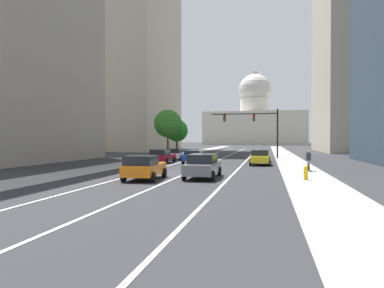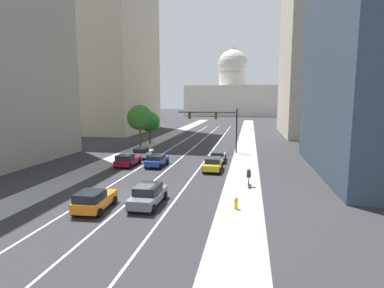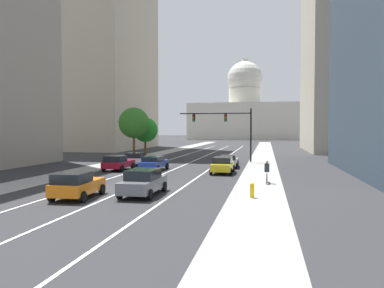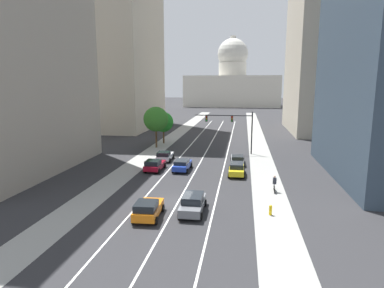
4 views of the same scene
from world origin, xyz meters
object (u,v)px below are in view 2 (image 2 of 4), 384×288
Objects in this scene: car_white at (143,153)px; car_gray at (148,195)px; car_blue at (157,160)px; cyclist at (249,177)px; capitol_building at (232,94)px; street_tree_near_left at (150,122)px; car_silver at (218,156)px; car_yellow at (213,164)px; fire_hydrant at (236,203)px; car_crimson at (127,160)px; street_tree_mid_left at (140,118)px; car_orange at (94,200)px; traffic_signal_mast at (217,121)px.

car_white is 0.88× the size of car_gray.
cyclist is at bearing -121.26° from car_blue.
capitol_building is 108.35m from street_tree_near_left.
cyclist is (4.01, -11.36, 0.13)m from car_silver.
fire_hydrant is at bearing -165.76° from car_yellow.
car_gray is 14.83m from car_crimson.
capitol_building reaches higher than car_white.
car_crimson is 16.38m from street_tree_mid_left.
car_crimson is (-10.50, 0.49, -0.03)m from car_yellow.
car_blue is 1.09× the size of car_white.
car_blue reaches higher than fire_hydrant.
capitol_building is 10.77× the size of car_crimson.
car_orange is at bearing 159.37° from car_silver.
car_silver is 0.46× the size of traffic_signal_mast.
traffic_signal_mast reaches higher than car_orange.
car_silver is at bearing 100.03° from fire_hydrant.
car_yellow is at bearing -98.56° from car_blue.
capitol_building is 112.58m from street_tree_mid_left.
car_gray is 5.14× the size of fire_hydrant.
car_blue is 6.02m from car_white.
capitol_building is 115.29m from traffic_signal_mast.
car_yellow is 4.64× the size of fire_hydrant.
street_tree_near_left is at bearing 21.72° from car_blue.
cyclist is (9.26, -133.71, -10.17)m from capitol_building.
capitol_building is 140.76m from fire_hydrant.
car_yellow reaches higher than car_crimson.
car_orange is at bearing -165.19° from car_crimson.
car_blue is (-1.75, -126.68, -10.27)m from capitol_building.
car_white is 0.97× the size of car_crimson.
car_crimson is at bearing -92.36° from capitol_building.
capitol_building reaches higher than car_crimson.
capitol_building reaches higher than car_blue.
cyclist is (4.89, -18.67, -3.96)m from traffic_signal_mast.
capitol_building is at bearing 93.43° from fire_hydrant.
car_crimson is at bearing 87.11° from car_yellow.
car_blue is 13.77m from traffic_signal_mast.
capitol_building is 127.93m from car_crimson.
car_crimson is 4.66× the size of fire_hydrant.
car_blue is 1.08× the size of car_orange.
cyclist reaches higher than car_crimson.
car_crimson is (-3.51, 14.94, -0.05)m from car_orange.
car_yellow is 13.06m from car_gray.
car_gray reaches higher than car_silver.
cyclist is 0.29× the size of street_tree_near_left.
street_tree_near_left is (-8.80, -107.76, -7.01)m from capitol_building.
car_blue reaches higher than car_silver.
car_gray reaches higher than car_orange.
fire_hydrant is at bearing -171.33° from car_silver.
car_gray is (1.75, -140.48, -10.19)m from capitol_building.
street_tree_mid_left is (-14.33, 15.85, 4.20)m from car_yellow.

